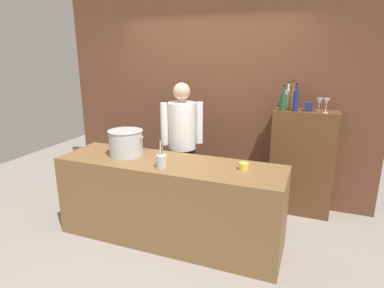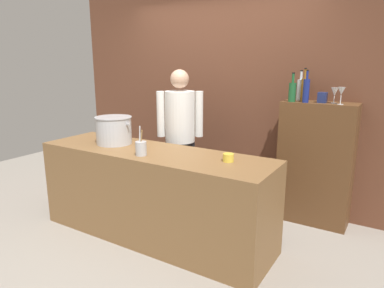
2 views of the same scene
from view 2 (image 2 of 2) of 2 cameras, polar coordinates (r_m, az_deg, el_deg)
ground_plane at (r=3.71m, az=-6.10°, el=-14.70°), size 8.00×8.00×0.00m
brick_back_panel at (r=4.46m, az=4.61°, el=10.26°), size 4.40×0.10×3.00m
prep_counter at (r=3.52m, az=-6.28°, el=-8.23°), size 2.43×0.70×0.90m
bar_cabinet at (r=3.98m, az=19.61°, el=-3.09°), size 0.76×0.32×1.33m
chef at (r=4.01m, az=-1.98°, el=2.21°), size 0.46×0.41×1.66m
stockpot_large at (r=3.72m, az=-12.74°, el=2.23°), size 0.44×0.38×0.29m
utensil_crock at (r=3.22m, az=-8.40°, el=-0.66°), size 0.10×0.10×0.27m
butter_jar at (r=3.01m, az=6.00°, el=-2.24°), size 0.10×0.10×0.07m
wine_bottle_cobalt at (r=3.77m, az=18.28°, el=8.42°), size 0.06×0.06×0.33m
wine_bottle_clear at (r=3.99m, az=17.41°, el=8.62°), size 0.08×0.08×0.32m
wine_bottle_amber at (r=3.90m, az=17.99°, el=8.61°), size 0.07×0.07×0.35m
wine_bottle_green at (r=3.81m, az=16.18°, el=8.32°), size 0.08×0.08×0.30m
wine_glass_short at (r=3.80m, az=22.43°, el=7.88°), size 0.07×0.07×0.16m
wine_glass_wide at (r=3.71m, az=23.39°, el=7.91°), size 0.07×0.07×0.17m
spice_tin_navy at (r=3.82m, az=20.67°, el=7.17°), size 0.09×0.09×0.11m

